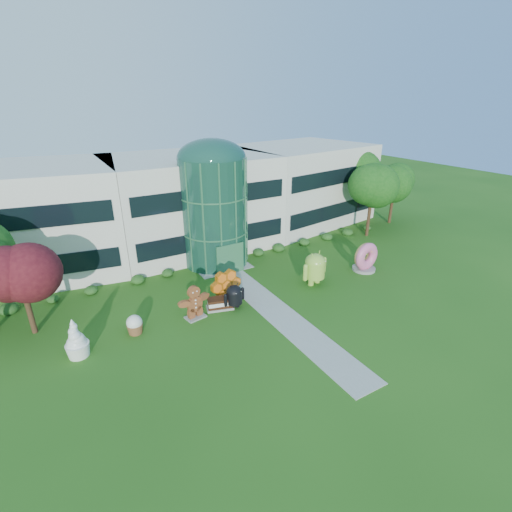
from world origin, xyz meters
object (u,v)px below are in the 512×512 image
android_black (234,295)px  donut (365,256)px  gingerbread (194,302)px  android_green (315,266)px

android_black → donut: donut is taller
android_black → gingerbread: size_ratio=0.79×
android_green → android_black: bearing=170.6°
donut → android_green: bearing=175.7°
donut → gingerbread: (-16.35, 0.30, -0.07)m
android_green → gingerbread: (-10.70, 0.12, -0.31)m
donut → gingerbread: donut is taller
gingerbread → android_black: bearing=-14.8°
android_green → donut: 5.65m
android_black → gingerbread: gingerbread is taller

